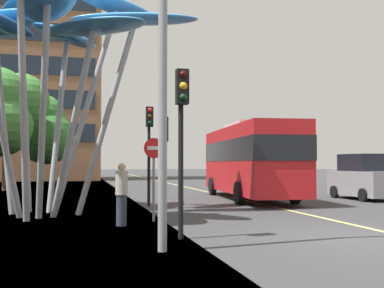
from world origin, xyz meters
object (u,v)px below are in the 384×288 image
car_parked_far (365,178)px  pedestrian (122,194)px  red_bus (249,157)px  traffic_light_kerb_near (182,116)px  street_lamp (183,9)px  traffic_light_kerb_far (163,144)px  leaf_sculpture (45,28)px  no_entry_sign (154,166)px  traffic_light_island_mid (149,135)px

car_parked_far → pedestrian: (-12.08, -6.86, -0.13)m
red_bus → traffic_light_kerb_near: bearing=-117.4°
street_lamp → traffic_light_kerb_far: bearing=83.7°
leaf_sculpture → street_lamp: leaf_sculpture is taller
traffic_light_kerb_far → car_parked_far: 11.65m
traffic_light_kerb_near → traffic_light_kerb_far: 4.83m
red_bus → leaf_sculpture: (-9.09, -5.19, 4.20)m
leaf_sculpture → street_lamp: 7.88m
car_parked_far → no_entry_sign: 12.66m
street_lamp → traffic_light_kerb_near: bearing=78.9°
red_bus → traffic_light_island_mid: (-5.22, -2.65, 0.87)m
leaf_sculpture → no_entry_sign: bearing=-35.2°
pedestrian → street_lamp: bearing=-78.0°
leaf_sculpture → pedestrian: leaf_sculpture is taller
red_bus → traffic_light_kerb_near: traffic_light_kerb_near is taller
traffic_light_kerb_near → traffic_light_island_mid: traffic_light_island_mid is taller
car_parked_far → leaf_sculpture: bearing=-165.2°
traffic_light_kerb_far → pedestrian: traffic_light_kerb_far is taller
red_bus → car_parked_far: red_bus is taller
traffic_light_kerb_near → leaf_sculpture: bearing=120.6°
traffic_light_island_mid → no_entry_sign: 5.04m
traffic_light_kerb_far → pedestrian: bearing=-126.2°
pedestrian → red_bus: bearing=50.5°
street_lamp → pedestrian: bearing=102.0°
traffic_light_kerb_near → street_lamp: bearing=-101.1°
pedestrian → no_entry_sign: size_ratio=0.70×
no_entry_sign → traffic_light_island_mid: bearing=83.3°
traffic_light_kerb_far → street_lamp: (-0.68, -6.12, 2.48)m
no_entry_sign → pedestrian: bearing=-143.5°
traffic_light_kerb_far → traffic_light_island_mid: 3.55m
traffic_light_kerb_far → traffic_light_island_mid: (0.05, 3.51, 0.51)m
pedestrian → traffic_light_kerb_near: bearing=-67.4°
car_parked_far → street_lamp: size_ratio=0.52×
traffic_light_kerb_near → traffic_light_island_mid: (0.47, 8.30, 0.08)m
street_lamp → pedestrian: street_lamp is taller
traffic_light_island_mid → street_lamp: street_lamp is taller
pedestrian → no_entry_sign: no_entry_sign is taller
traffic_light_kerb_near → traffic_light_kerb_far: traffic_light_kerb_near is taller
traffic_light_island_mid → no_entry_sign: bearing=-96.7°
traffic_light_island_mid → car_parked_far: bearing=6.8°
leaf_sculpture → traffic_light_kerb_far: leaf_sculpture is taller
pedestrian → car_parked_far: bearing=29.6°
street_lamp → pedestrian: 5.71m
red_bus → street_lamp: size_ratio=1.38×
street_lamp → no_entry_sign: size_ratio=3.05×
leaf_sculpture → traffic_light_kerb_near: (3.40, -5.76, -3.40)m
traffic_light_island_mid → street_lamp: bearing=-94.3°
traffic_light_kerb_near → no_entry_sign: size_ratio=1.56×
traffic_light_island_mid → no_entry_sign: traffic_light_island_mid is taller
red_bus → no_entry_sign: size_ratio=4.21×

